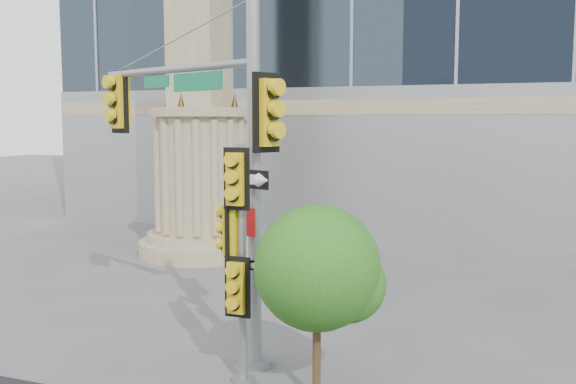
% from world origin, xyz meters
% --- Properties ---
extents(ground, '(120.00, 120.00, 0.00)m').
position_xyz_m(ground, '(0.00, 0.00, 0.00)').
color(ground, '#545456').
rests_on(ground, ground).
extents(monument, '(4.40, 4.40, 16.60)m').
position_xyz_m(monument, '(-6.00, 9.00, 5.52)').
color(monument, gray).
rests_on(monument, ground).
extents(main_signal_pole, '(5.04, 2.46, 6.86)m').
position_xyz_m(main_signal_pole, '(-1.22, 0.58, 4.25)').
color(main_signal_pole, slate).
rests_on(main_signal_pole, ground).
extents(secondary_signal_pole, '(0.73, 0.55, 4.28)m').
position_xyz_m(secondary_signal_pole, '(-0.01, -0.79, 2.51)').
color(secondary_signal_pole, slate).
rests_on(secondary_signal_pole, ground).
extents(street_tree, '(2.13, 2.08, 3.31)m').
position_xyz_m(street_tree, '(1.54, -0.94, 2.18)').
color(street_tree, gray).
rests_on(street_tree, ground).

